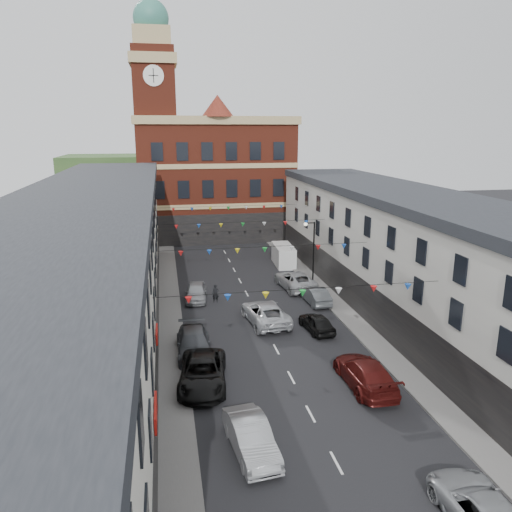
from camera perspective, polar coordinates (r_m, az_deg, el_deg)
ground at (r=34.18m, az=2.33°, el=-10.62°), size 160.00×160.00×0.00m
pavement_left at (r=35.24m, az=-9.59°, el=-9.90°), size 1.80×64.00×0.15m
pavement_right at (r=37.89m, az=11.98°, el=-8.24°), size 1.80×64.00×0.15m
terrace_left at (r=32.83m, az=-18.48°, el=-2.46°), size 8.40×56.00×10.70m
terrace_right at (r=37.67m, az=19.81°, el=-1.26°), size 8.40×56.00×9.70m
civic_building at (r=68.80m, az=-4.74°, el=8.99°), size 20.60×13.30×18.50m
clock_tower at (r=65.21m, az=-11.36°, el=14.47°), size 5.60×5.60×30.00m
distant_hill at (r=92.73m, az=-8.76°, el=8.27°), size 40.00×14.00×10.00m
street_lamp at (r=47.42m, az=6.34°, el=1.41°), size 1.10×0.36×6.00m
car_left_b at (r=24.16m, az=-0.59°, el=-19.99°), size 2.17×4.84×1.54m
car_left_c at (r=29.59m, az=-6.10°, el=-13.14°), size 3.31×6.00×1.59m
car_left_d at (r=33.40m, az=-7.14°, el=-9.87°), size 2.25×5.40×1.56m
car_left_e at (r=43.56m, az=-6.83°, el=-4.09°), size 2.23×4.54×1.49m
car_right_b at (r=22.29m, az=24.53°, el=-24.96°), size 2.42×5.22×1.45m
car_right_c at (r=30.00m, az=12.38°, el=-12.95°), size 2.33×5.68×1.65m
car_right_d at (r=37.04m, az=6.95°, el=-7.56°), size 2.03×4.12×1.35m
car_right_e at (r=42.78m, az=6.80°, el=-4.48°), size 1.74×4.40×1.43m
car_right_f at (r=46.54m, az=4.51°, el=-2.75°), size 3.27×6.03×1.60m
moving_car at (r=38.27m, az=1.08°, el=-6.49°), size 3.27×6.13×1.64m
white_van at (r=54.43m, az=3.16°, el=0.09°), size 2.12×4.97×2.16m
pedestrian at (r=42.84m, az=-4.65°, el=-4.31°), size 0.60×0.42×1.55m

